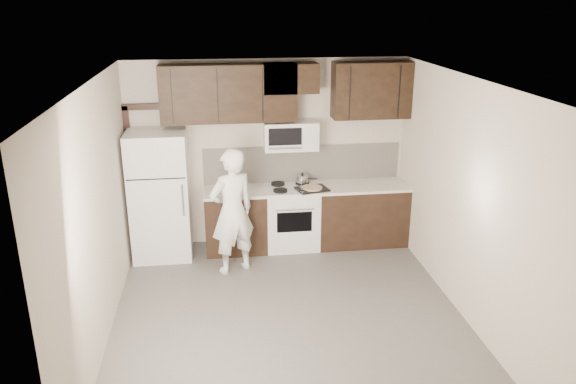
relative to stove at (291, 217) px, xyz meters
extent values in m
plane|color=#585553|center=(-0.30, -1.94, -0.46)|extent=(4.50, 4.50, 0.00)
plane|color=beige|center=(-0.30, 0.31, 0.89)|extent=(4.00, 0.00, 4.00)
plane|color=white|center=(-0.30, -1.94, 2.24)|extent=(4.50, 4.50, 0.00)
cube|color=black|center=(-0.81, 0.00, -0.03)|extent=(0.87, 0.62, 0.87)
cube|color=black|center=(1.04, 0.00, -0.03)|extent=(1.32, 0.62, 0.87)
cube|color=silver|center=(-0.81, 0.00, 0.43)|extent=(0.87, 0.64, 0.04)
cube|color=silver|center=(1.04, 0.00, 0.43)|extent=(1.32, 0.64, 0.04)
cube|color=silver|center=(0.00, 0.00, -0.02)|extent=(0.76, 0.62, 0.89)
cube|color=silver|center=(0.00, 0.00, 0.44)|extent=(0.76, 0.62, 0.02)
cube|color=black|center=(0.00, -0.30, 0.04)|extent=(0.50, 0.01, 0.30)
cylinder|color=silver|center=(0.00, -0.34, 0.24)|extent=(0.55, 0.02, 0.02)
cylinder|color=black|center=(-0.18, -0.15, 0.46)|extent=(0.20, 0.20, 0.03)
cylinder|color=black|center=(0.18, -0.15, 0.46)|extent=(0.20, 0.20, 0.03)
cylinder|color=black|center=(-0.18, 0.15, 0.46)|extent=(0.20, 0.20, 0.03)
cylinder|color=black|center=(0.18, 0.15, 0.46)|extent=(0.20, 0.20, 0.03)
cube|color=beige|center=(0.20, 0.30, 0.72)|extent=(2.90, 0.02, 0.54)
cube|color=black|center=(-0.85, 0.14, 1.80)|extent=(1.85, 0.35, 0.78)
cube|color=black|center=(1.15, 0.14, 1.80)|extent=(1.10, 0.35, 0.78)
cube|color=black|center=(0.00, 0.14, 1.99)|extent=(0.76, 0.35, 0.40)
cube|color=silver|center=(0.00, 0.12, 1.19)|extent=(0.76, 0.38, 0.40)
cube|color=black|center=(-0.10, -0.07, 1.22)|extent=(0.46, 0.01, 0.24)
cube|color=silver|center=(0.26, -0.07, 1.22)|extent=(0.18, 0.01, 0.24)
cylinder|color=silver|center=(-0.10, -0.10, 1.06)|extent=(0.46, 0.02, 0.02)
cube|color=silver|center=(-1.85, -0.05, 0.44)|extent=(0.80, 0.72, 1.80)
cube|color=black|center=(-1.85, -0.41, 0.79)|extent=(0.77, 0.01, 0.02)
cylinder|color=silver|center=(-1.52, -0.44, 0.49)|extent=(0.03, 0.03, 0.45)
cube|color=black|center=(-2.26, 0.27, 0.59)|extent=(0.08, 0.08, 2.10)
cube|color=black|center=(-2.05, 0.27, 1.62)|extent=(0.50, 0.08, 0.08)
cylinder|color=silver|center=(0.18, 0.15, 0.52)|extent=(0.18, 0.18, 0.14)
sphere|color=black|center=(0.18, 0.15, 0.60)|extent=(0.04, 0.04, 0.04)
cylinder|color=black|center=(0.31, 0.11, 0.54)|extent=(0.17, 0.07, 0.02)
cube|color=black|center=(0.28, -0.14, 0.46)|extent=(0.49, 0.41, 0.02)
cylinder|color=beige|center=(0.28, -0.14, 0.48)|extent=(0.35, 0.35, 0.02)
imported|color=white|center=(-0.88, -0.69, 0.39)|extent=(0.74, 0.64, 1.70)
camera|label=1|loc=(-1.06, -7.54, 3.05)|focal=35.00mm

